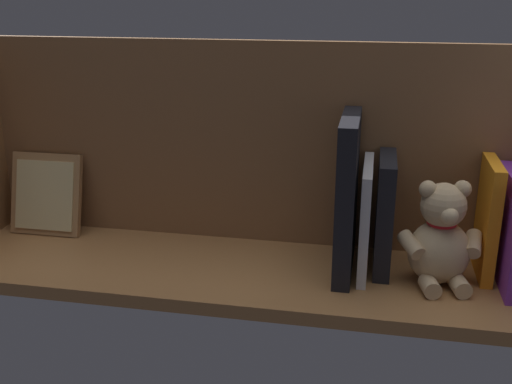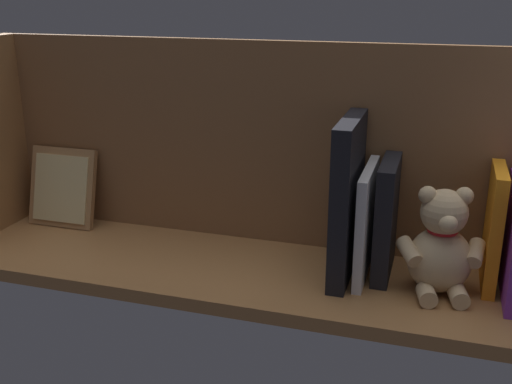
% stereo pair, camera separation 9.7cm
% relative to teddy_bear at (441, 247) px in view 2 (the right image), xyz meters
% --- Properties ---
extents(ground_plane, '(1.08, 0.27, 0.02)m').
position_rel_teddy_bear_xyz_m(ground_plane, '(0.29, -0.00, -0.08)').
color(ground_plane, '#9E6B3D').
extents(shelf_back_panel, '(1.08, 0.02, 0.35)m').
position_rel_teddy_bear_xyz_m(shelf_back_panel, '(0.29, -0.12, 0.10)').
color(shelf_back_panel, brown).
rests_on(shelf_back_panel, ground_plane).
extents(book_1, '(0.02, 0.12, 0.19)m').
position_rel_teddy_bear_xyz_m(book_1, '(-0.07, -0.05, 0.02)').
color(book_1, orange).
rests_on(book_1, ground_plane).
extents(teddy_bear, '(0.13, 0.12, 0.17)m').
position_rel_teddy_bear_xyz_m(teddy_bear, '(0.00, 0.00, 0.00)').
color(teddy_bear, '#D1B284').
rests_on(teddy_bear, ground_plane).
extents(book_2, '(0.03, 0.13, 0.19)m').
position_rel_teddy_bear_xyz_m(book_2, '(0.09, -0.04, 0.02)').
color(book_2, black).
rests_on(book_2, ground_plane).
extents(book_3, '(0.01, 0.16, 0.18)m').
position_rel_teddy_bear_xyz_m(book_3, '(0.11, -0.03, 0.02)').
color(book_3, silver).
rests_on(book_3, ground_plane).
extents(book_4, '(0.03, 0.17, 0.25)m').
position_rel_teddy_bear_xyz_m(book_4, '(0.15, -0.02, 0.05)').
color(book_4, black).
rests_on(book_4, ground_plane).
extents(picture_frame_leaning, '(0.13, 0.05, 0.15)m').
position_rel_teddy_bear_xyz_m(picture_frame_leaning, '(0.70, -0.08, 0.00)').
color(picture_frame_leaning, '#A87A4C').
rests_on(picture_frame_leaning, ground_plane).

